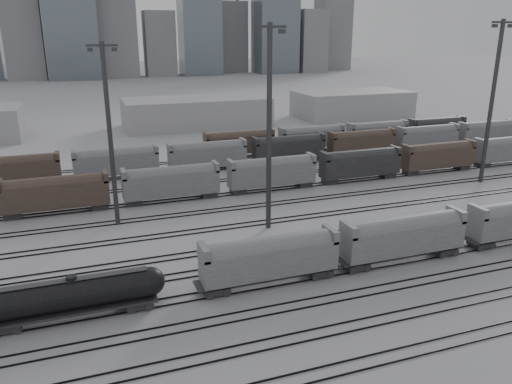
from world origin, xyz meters
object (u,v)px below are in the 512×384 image
object	(u,v)px
tank_car_b	(73,295)
hopper_car_a	(270,256)
light_mast_c	(269,125)
hopper_car_b	(403,235)

from	to	relation	value
tank_car_b	hopper_car_a	xyz separation A→B (m)	(19.40, 0.00, 0.84)
hopper_car_a	light_mast_c	distance (m)	19.55
hopper_car_b	tank_car_b	bearing A→B (deg)	180.00
tank_car_b	light_mast_c	xyz separation A→B (m)	(25.15, 15.18, 11.74)
tank_car_b	hopper_car_b	size ratio (longest dim) A/B	1.11
hopper_car_a	light_mast_c	size ratio (longest dim) A/B	0.55
tank_car_b	light_mast_c	size ratio (longest dim) A/B	0.63
tank_car_b	light_mast_c	world-z (taller)	light_mast_c
tank_car_b	hopper_car_a	distance (m)	19.42
light_mast_c	hopper_car_b	bearing A→B (deg)	-54.82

